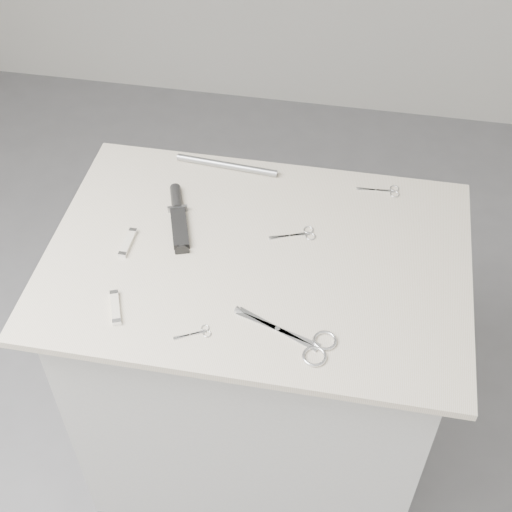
% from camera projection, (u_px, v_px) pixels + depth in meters
% --- Properties ---
extents(ground, '(4.00, 4.00, 0.01)m').
position_uv_depth(ground, '(257.00, 448.00, 2.35)').
color(ground, gray).
rests_on(ground, ground).
extents(plinth, '(0.90, 0.60, 0.90)m').
position_uv_depth(plinth, '(257.00, 369.00, 2.03)').
color(plinth, silver).
rests_on(plinth, ground).
extents(display_board, '(1.00, 0.70, 0.02)m').
position_uv_depth(display_board, '(257.00, 258.00, 1.69)').
color(display_board, beige).
rests_on(display_board, plinth).
extents(large_shears, '(0.23, 0.13, 0.01)m').
position_uv_depth(large_shears, '(304.00, 341.00, 1.51)').
color(large_shears, silver).
rests_on(large_shears, display_board).
extents(embroidery_scissors_a, '(0.11, 0.06, 0.00)m').
position_uv_depth(embroidery_scissors_a, '(300.00, 234.00, 1.73)').
color(embroidery_scissors_a, silver).
rests_on(embroidery_scissors_a, display_board).
extents(embroidery_scissors_b, '(0.11, 0.05, 0.00)m').
position_uv_depth(embroidery_scissors_b, '(386.00, 191.00, 1.84)').
color(embroidery_scissors_b, silver).
rests_on(embroidery_scissors_b, display_board).
extents(tiny_scissors, '(0.08, 0.05, 0.00)m').
position_uv_depth(tiny_scissors, '(197.00, 333.00, 1.52)').
color(tiny_scissors, silver).
rests_on(tiny_scissors, display_board).
extents(sheathed_knife, '(0.10, 0.22, 0.03)m').
position_uv_depth(sheathed_knife, '(178.00, 214.00, 1.77)').
color(sheathed_knife, black).
rests_on(sheathed_knife, display_board).
extents(pocket_knife_a, '(0.05, 0.09, 0.01)m').
position_uv_depth(pocket_knife_a, '(115.00, 307.00, 1.57)').
color(pocket_knife_a, silver).
rests_on(pocket_knife_a, display_board).
extents(pocket_knife_b, '(0.02, 0.09, 0.01)m').
position_uv_depth(pocket_knife_b, '(128.00, 243.00, 1.71)').
color(pocket_knife_b, silver).
rests_on(pocket_knife_b, display_board).
extents(metal_rail, '(0.28, 0.04, 0.02)m').
position_uv_depth(metal_rail, '(227.00, 165.00, 1.90)').
color(metal_rail, '#989BA0').
rests_on(metal_rail, display_board).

